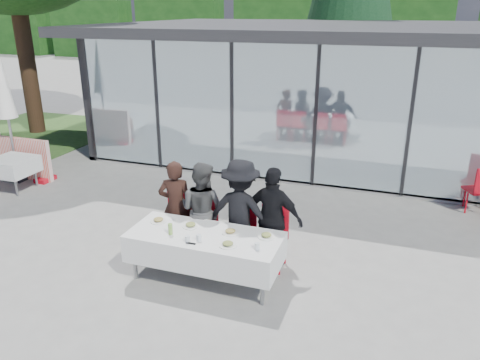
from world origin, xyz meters
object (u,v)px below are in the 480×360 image
object	(u,v)px
plate_a	(158,220)
plate_d	(266,236)
diner_chair_c	(241,229)
dining_table	(205,247)
plate_b	(191,225)
plate_extra	(228,244)
diner_d	(273,218)
plate_c	(230,232)
diner_c	(241,212)
folded_eyeglasses	(191,243)
diner_chair_a	(178,219)
spare_table_left	(13,166)
market_umbrella	(4,94)
juice_bottle	(170,229)
diner_chair_d	(273,234)
diner_chair_b	(203,223)
diner_a	(176,206)
diner_b	(202,209)

from	to	relation	value
plate_a	plate_d	size ratio (longest dim) A/B	1.00
diner_chair_c	dining_table	bearing A→B (deg)	-112.37
plate_b	plate_extra	size ratio (longest dim) A/B	1.00
diner_d	plate_c	bearing A→B (deg)	57.92
diner_c	folded_eyeglasses	world-z (taller)	diner_c
diner_chair_a	dining_table	bearing A→B (deg)	-42.37
diner_chair_c	diner_d	size ratio (longest dim) A/B	0.60
spare_table_left	market_umbrella	distance (m)	1.65
plate_c	spare_table_left	world-z (taller)	plate_c
diner_chair_c	plate_b	bearing A→B (deg)	-135.67
juice_bottle	plate_c	bearing A→B (deg)	21.13
diner_chair_a	diner_c	distance (m)	1.17
diner_chair_c	diner_chair_d	distance (m)	0.53
folded_eyeglasses	plate_extra	bearing A→B (deg)	12.44
dining_table	diner_c	world-z (taller)	diner_c
spare_table_left	diner_chair_b	bearing A→B (deg)	-13.64
diner_a	diner_c	distance (m)	1.13
diner_c	plate_d	xyz separation A→B (m)	(0.57, -0.51, -0.08)
diner_a	folded_eyeglasses	xyz separation A→B (m)	(0.76, -1.05, -0.03)
plate_b	market_umbrella	xyz separation A→B (m)	(-5.68, 2.40, 1.25)
diner_chair_a	diner_chair_d	size ratio (longest dim) A/B	1.00
diner_a	diner_d	bearing A→B (deg)	164.62
juice_bottle	dining_table	bearing A→B (deg)	19.47
diner_c	juice_bottle	distance (m)	1.17
diner_b	plate_extra	world-z (taller)	diner_b
diner_b	market_umbrella	bearing A→B (deg)	-9.76
diner_chair_a	plate_a	distance (m)	0.64
diner_b	diner_chair_a	bearing A→B (deg)	3.97
plate_a	diner_chair_a	bearing A→B (deg)	88.07
diner_d	plate_extra	world-z (taller)	diner_d
diner_d	plate_b	bearing A→B (deg)	35.03
diner_chair_b	plate_c	distance (m)	0.95
diner_c	plate_a	distance (m)	1.28
plate_extra	spare_table_left	xyz separation A→B (m)	(-5.94, 2.22, -0.22)
plate_d	plate_extra	xyz separation A→B (m)	(-0.43, -0.43, 0.00)
plate_a	plate_b	bearing A→B (deg)	0.46
juice_bottle	spare_table_left	bearing A→B (deg)	156.71
dining_table	spare_table_left	xyz separation A→B (m)	(-5.49, 2.00, 0.02)
plate_a	plate_extra	size ratio (longest dim) A/B	1.00
plate_b	spare_table_left	xyz separation A→B (m)	(-5.20, 1.84, -0.22)
diner_chair_c	plate_c	xyz separation A→B (m)	(0.04, -0.60, 0.24)
dining_table	plate_c	bearing A→B (deg)	23.32
plate_d	diner_chair_d	bearing A→B (deg)	94.52
diner_a	diner_b	size ratio (longest dim) A/B	0.98
diner_chair_a	diner_b	bearing A→B (deg)	-4.44
market_umbrella	folded_eyeglasses	bearing A→B (deg)	-26.09
plate_c	plate_extra	xyz separation A→B (m)	(0.10, -0.37, 0.00)
plate_b	plate_a	bearing A→B (deg)	-179.54
diner_chair_a	plate_a	size ratio (longest dim) A/B	3.91
diner_a	diner_chair_a	size ratio (longest dim) A/B	1.61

